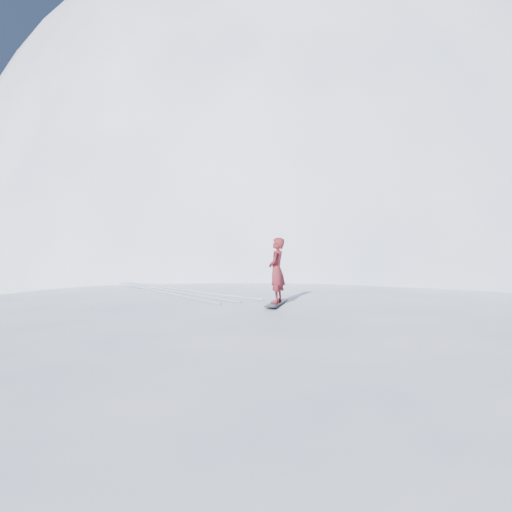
{
  "coord_description": "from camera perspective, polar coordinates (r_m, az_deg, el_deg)",
  "views": [
    {
      "loc": [
        -5.91,
        -9.59,
        4.17
      ],
      "look_at": [
        0.51,
        1.53,
        3.5
      ],
      "focal_mm": 35.0,
      "sensor_mm": 36.0,
      "label": 1
    }
  ],
  "objects": [
    {
      "name": "ground",
      "position": [
        12.01,
        1.61,
        -17.33
      ],
      "size": [
        400.0,
        400.0,
        0.0
      ],
      "primitive_type": "plane",
      "color": "white",
      "rests_on": "ground"
    },
    {
      "name": "near_ridge",
      "position": [
        14.96,
        -1.22,
        -13.2
      ],
      "size": [
        36.0,
        28.0,
        4.8
      ],
      "primitive_type": "ellipsoid",
      "color": "white",
      "rests_on": "ground"
    },
    {
      "name": "summit_peak",
      "position": [
        45.42,
        8.09,
        -2.3
      ],
      "size": [
        60.0,
        56.0,
        56.0
      ],
      "primitive_type": "ellipsoid",
      "color": "white",
      "rests_on": "ground"
    },
    {
      "name": "peak_shoulder",
      "position": [
        33.85,
        -1.71,
        -4.08
      ],
      "size": [
        28.0,
        24.0,
        18.0
      ],
      "primitive_type": "ellipsoid",
      "color": "white",
      "rests_on": "ground"
    },
    {
      "name": "wind_bumps",
      "position": [
        13.53,
        -5.35,
        -14.97
      ],
      "size": [
        16.0,
        14.4,
        1.0
      ],
      "color": "white",
      "rests_on": "ground"
    },
    {
      "name": "snowboard",
      "position": [
        12.11,
        2.37,
        -5.36
      ],
      "size": [
        1.19,
        1.16,
        0.02
      ],
      "primitive_type": "cube",
      "rotation": [
        0.0,
        0.0,
        0.77
      ],
      "color": "black",
      "rests_on": "near_ridge"
    },
    {
      "name": "snowboarder",
      "position": [
        12.02,
        2.38,
        -1.62
      ],
      "size": [
        0.67,
        0.67,
        1.56
      ],
      "primitive_type": "imported",
      "rotation": [
        0.0,
        0.0,
        3.91
      ],
      "color": "maroon",
      "rests_on": "snowboard"
    },
    {
      "name": "board_tracks",
      "position": [
        14.71,
        -9.29,
        -3.88
      ],
      "size": [
        2.16,
        5.95,
        0.04
      ],
      "color": "silver",
      "rests_on": "ground"
    }
  ]
}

